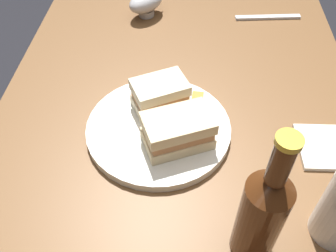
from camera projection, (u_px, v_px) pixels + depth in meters
dining_table at (175, 231)px, 1.01m from camera, size 1.29×0.78×0.77m
plate at (159, 129)px, 0.73m from camera, size 0.29×0.29×0.02m
sandwich_half_left at (177, 131)px, 0.68m from camera, size 0.12×0.14×0.06m
sandwich_half_right at (160, 95)px, 0.74m from camera, size 0.11×0.13×0.06m
potato_wedge_front at (166, 108)px, 0.75m from camera, size 0.05×0.04×0.02m
potato_wedge_middle at (189, 119)px, 0.73m from camera, size 0.05×0.02×0.02m
potato_wedge_back at (192, 108)px, 0.75m from camera, size 0.04×0.04×0.02m
potato_wedge_left_edge at (197, 133)px, 0.70m from camera, size 0.03×0.05×0.02m
potato_wedge_right_edge at (197, 104)px, 0.75m from camera, size 0.06×0.03×0.02m
potato_wedge_stray at (176, 115)px, 0.73m from camera, size 0.05×0.04×0.02m
gravy_boat at (146, 2)px, 1.00m from camera, size 0.12×0.12×0.07m
cider_bottle at (262, 213)px, 0.51m from camera, size 0.06×0.06×0.26m
napkin at (321, 146)px, 0.71m from camera, size 0.11×0.09×0.01m
fork at (268, 17)px, 1.02m from camera, size 0.04×0.18×0.01m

